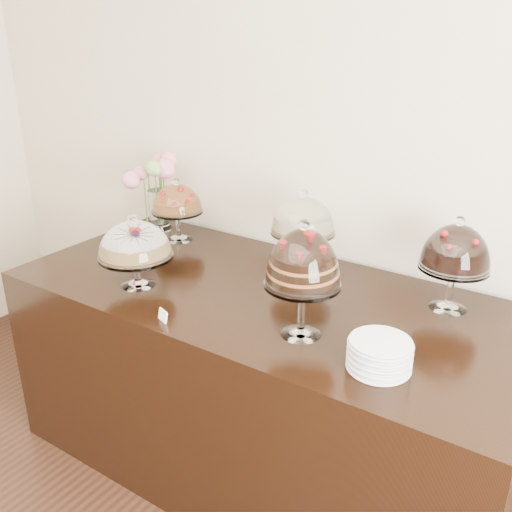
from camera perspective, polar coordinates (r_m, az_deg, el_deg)
The scene contains 10 objects.
wall_back at distance 2.62m, azimuth 10.51°, elevation 11.97°, with size 5.00×0.04×3.00m, color beige.
display_counter at distance 2.65m, azimuth 0.62°, elevation -12.37°, with size 2.20×1.00×0.90m, color black.
cake_stand_sugar_sponge at distance 2.46m, azimuth -12.04°, elevation 1.28°, with size 0.32×0.32×0.32m.
cake_stand_choco_layer at distance 1.98m, azimuth 4.73°, elevation -0.69°, with size 0.27×0.27×0.44m.
cake_stand_cheesecake at distance 2.51m, azimuth 4.75°, elevation 3.70°, with size 0.29×0.29×0.39m.
cake_stand_dark_choco at distance 2.32m, azimuth 19.35°, elevation 0.44°, with size 0.27×0.27×0.38m.
cake_stand_fruit_tart at distance 2.96m, azimuth -7.91°, elevation 5.40°, with size 0.27×0.27×0.33m.
flower_vase at distance 3.11m, azimuth -9.96°, elevation 7.23°, with size 0.26×0.28×0.42m.
plate_stack at distance 1.93m, azimuth 12.25°, elevation -9.63°, with size 0.21×0.21×0.10m.
price_card_left at distance 2.21m, azimuth -9.30°, elevation -5.89°, with size 0.06×0.01×0.04m, color white.
Camera 1 is at (1.03, 0.63, 1.96)m, focal length 40.00 mm.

